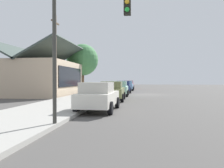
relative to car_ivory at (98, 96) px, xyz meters
The scene contains 13 objects.
ground_plane 15.43m from the car_ivory, 10.65° to the right, with size 120.00×120.00×0.00m, color #4C4947.
sidewalk_curb 15.40m from the car_ivory, 10.31° to the left, with size 60.00×4.20×0.16m, color #A3A099.
car_ivory is the anchor object (origin of this frame).
car_olive 6.58m from the car_ivory, ahead, with size 4.74×2.07×1.59m.
car_seafoam 12.31m from the car_ivory, ahead, with size 4.36×2.05×1.59m.
car_navy 18.64m from the car_ivory, ahead, with size 4.41×2.19×1.59m.
car_skyblue 24.79m from the car_ivory, ahead, with size 4.79×2.08×1.59m.
car_cherry 31.09m from the car_ivory, ahead, with size 4.49×2.16×1.59m.
storefront_building 15.52m from the car_ivory, 36.20° to the left, with size 10.63×7.98×5.87m.
shade_tree 20.49m from the car_ivory, 16.43° to the left, with size 4.35×4.35×6.67m.
traffic_light_main 5.41m from the car_ivory, behind, with size 0.37×2.79×5.20m.
utility_pole_wooden 10.01m from the car_ivory, 34.25° to the left, with size 1.80×0.24×7.50m.
fire_hydrant_red 23.98m from the car_ivory, ahead, with size 0.22×0.22×0.71m.
Camera 1 is at (-28.00, 0.54, 1.72)m, focal length 38.14 mm.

